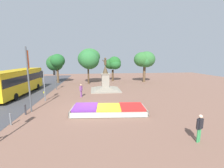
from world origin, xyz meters
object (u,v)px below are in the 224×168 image
at_px(flower_planter, 108,110).
at_px(traffic_light_far_corner, 55,76).
at_px(traffic_light_mid_block, 43,80).
at_px(banner_pole, 28,77).
at_px(pedestrian_with_handbag, 200,126).
at_px(pedestrian_crossing_plaza, 81,90).
at_px(statue_monument, 105,84).
at_px(kerb_bollard_mid_b, 25,109).
at_px(kerb_bollard_mid_a, 10,119).
at_px(city_bus, 18,81).

distance_m(flower_planter, traffic_light_far_corner, 13.89).
relative_size(flower_planter, traffic_light_mid_block, 1.98).
height_order(banner_pole, pedestrian_with_handbag, banner_pole).
relative_size(traffic_light_mid_block, pedestrian_crossing_plaza, 2.08).
bearing_deg(statue_monument, flower_planter, -92.89).
distance_m(flower_planter, kerb_bollard_mid_b, 7.57).
bearing_deg(kerb_bollard_mid_a, traffic_light_far_corner, 89.29).
height_order(statue_monument, traffic_light_mid_block, statue_monument).
relative_size(statue_monument, city_bus, 0.47).
bearing_deg(banner_pole, flower_planter, -8.87).
xyz_separation_m(pedestrian_with_handbag, kerb_bollard_mid_a, (-12.69, 3.93, -0.53)).
distance_m(flower_planter, pedestrian_crossing_plaza, 6.86).
bearing_deg(pedestrian_crossing_plaza, traffic_light_mid_block, -163.73).
height_order(kerb_bollard_mid_a, kerb_bollard_mid_b, kerb_bollard_mid_b).
bearing_deg(traffic_light_far_corner, pedestrian_crossing_plaza, -49.81).
height_order(flower_planter, pedestrian_with_handbag, pedestrian_with_handbag).
height_order(flower_planter, traffic_light_mid_block, traffic_light_mid_block).
distance_m(city_bus, kerb_bollard_mid_a, 11.25).
relative_size(traffic_light_far_corner, pedestrian_with_handbag, 1.81).
bearing_deg(pedestrian_crossing_plaza, banner_pole, -130.98).
xyz_separation_m(kerb_bollard_mid_a, kerb_bollard_mid_b, (0.16, 2.16, 0.02)).
relative_size(flower_planter, pedestrian_with_handbag, 4.07).
xyz_separation_m(city_bus, kerb_bollard_mid_b, (4.31, -8.19, -1.48)).
bearing_deg(kerb_bollard_mid_a, kerb_bollard_mid_b, 85.74).
distance_m(traffic_light_mid_block, kerb_bollard_mid_a, 6.97).
xyz_separation_m(flower_planter, traffic_light_mid_block, (-7.29, 4.87, 2.21)).
distance_m(flower_planter, kerb_bollard_mid_a, 7.92).
distance_m(pedestrian_with_handbag, kerb_bollard_mid_b, 13.94).
relative_size(traffic_light_mid_block, city_bus, 0.33).
distance_m(flower_planter, banner_pole, 8.02).
xyz_separation_m(pedestrian_with_handbag, pedestrian_crossing_plaza, (-7.99, 11.84, -0.01)).
distance_m(banner_pole, kerb_bollard_mid_b, 2.91).
height_order(traffic_light_far_corner, kerb_bollard_mid_a, traffic_light_far_corner).
distance_m(statue_monument, city_bus, 12.50).
height_order(statue_monument, banner_pole, banner_pole).
distance_m(traffic_light_mid_block, pedestrian_crossing_plaza, 4.70).
relative_size(city_bus, kerb_bollard_mid_b, 11.27).
xyz_separation_m(traffic_light_mid_block, kerb_bollard_mid_a, (-0.43, -6.66, -2.01)).
bearing_deg(statue_monument, kerb_bollard_mid_b, -129.88).
bearing_deg(flower_planter, pedestrian_crossing_plaza, 116.21).
relative_size(pedestrian_with_handbag, kerb_bollard_mid_b, 1.79).
bearing_deg(banner_pole, traffic_light_far_corner, 91.18).
bearing_deg(statue_monument, pedestrian_crossing_plaza, -132.04).
xyz_separation_m(city_bus, kerb_bollard_mid_a, (4.15, -10.35, -1.50)).
relative_size(statue_monument, pedestrian_with_handbag, 2.93).
distance_m(pedestrian_with_handbag, kerb_bollard_mid_a, 13.30).
height_order(flower_planter, banner_pole, banner_pole).
distance_m(city_bus, pedestrian_with_handbag, 22.10).
xyz_separation_m(banner_pole, kerb_bollard_mid_b, (-0.22, -0.77, -2.80)).
distance_m(city_bus, kerb_bollard_mid_b, 9.37).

